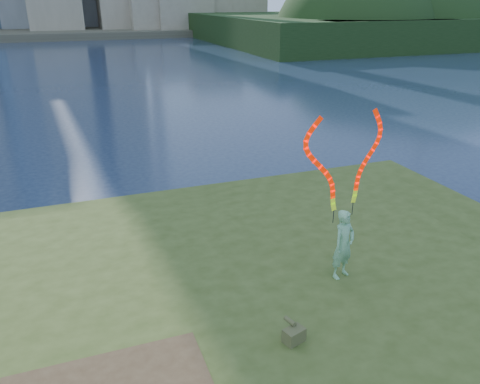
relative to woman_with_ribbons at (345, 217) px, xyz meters
name	(u,v)px	position (x,y,z in m)	size (l,w,h in m)	color
ground	(200,309)	(-2.97, 0.95, -2.22)	(320.00, 320.00, 0.00)	#1A2742
grassy_knoll	(234,366)	(-2.97, -1.35, -1.88)	(20.00, 18.00, 0.80)	#394819
far_shore	(69,30)	(-2.97, 95.95, -1.62)	(320.00, 40.00, 1.20)	#464233
wooded_hill	(435,37)	(56.60, 60.90, -2.06)	(78.00, 50.00, 63.00)	black
woman_with_ribbons	(345,217)	(0.00, 0.00, 0.00)	(1.93, 0.72, 3.97)	#147130
canvas_bag	(294,334)	(-1.93, -1.59, -1.27)	(0.43, 0.49, 0.36)	#444525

